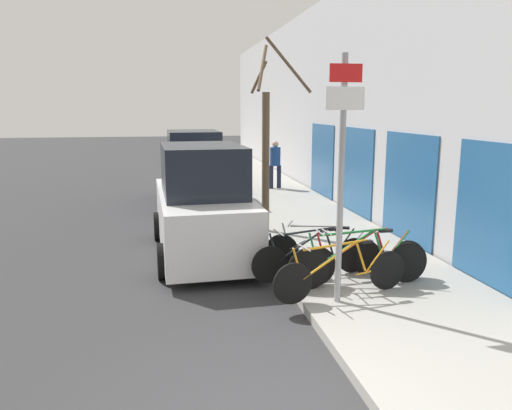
{
  "coord_description": "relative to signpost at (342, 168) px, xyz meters",
  "views": [
    {
      "loc": [
        -0.98,
        -4.2,
        3.03
      ],
      "look_at": [
        0.6,
        4.33,
        1.34
      ],
      "focal_mm": 35.0,
      "sensor_mm": 36.0,
      "label": 1
    }
  ],
  "objects": [
    {
      "name": "bicycle_2",
      "position": [
        0.71,
        0.76,
        -1.64
      ],
      "size": [
        2.3,
        0.44,
        0.92
      ],
      "rotation": [
        0.0,
        0.0,
        1.62
      ],
      "color": "black",
      "rests_on": "sidewalk_curb"
    },
    {
      "name": "bicycle_4",
      "position": [
        0.24,
        1.5,
        -1.67
      ],
      "size": [
        1.92,
        0.89,
        0.85
      ],
      "rotation": [
        0.0,
        0.0,
        1.15
      ],
      "color": "black",
      "rests_on": "sidewalk_curb"
    },
    {
      "name": "pedestrian_near",
      "position": [
        1.44,
        10.76,
        -1.04
      ],
      "size": [
        0.45,
        0.38,
        1.72
      ],
      "rotation": [
        0.0,
        0.0,
        0.08
      ],
      "color": "#1E2338",
      "rests_on": "sidewalk_curb"
    },
    {
      "name": "sidewalk_curb",
      "position": [
        1.07,
        11.41,
        -2.11
      ],
      "size": [
        3.2,
        32.0,
        0.15
      ],
      "color": "#9E9B93",
      "rests_on": "ground"
    },
    {
      "name": "ground_plane",
      "position": [
        -1.53,
        8.61,
        -2.18
      ],
      "size": [
        80.0,
        80.0,
        0.0
      ],
      "primitive_type": "plane",
      "color": "#333335"
    },
    {
      "name": "signpost",
      "position": [
        0.0,
        0.0,
        0.0
      ],
      "size": [
        0.57,
        0.11,
        3.63
      ],
      "color": "#939399",
      "rests_on": "sidewalk_curb"
    },
    {
      "name": "building_facade",
      "position": [
        2.82,
        11.3,
        1.04
      ],
      "size": [
        0.23,
        32.0,
        6.5
      ],
      "color": "#BCBCC1",
      "rests_on": "ground"
    },
    {
      "name": "bicycle_3",
      "position": [
        -0.06,
        1.12,
        -1.66
      ],
      "size": [
        2.2,
        0.51,
        0.87
      ],
      "rotation": [
        0.0,
        0.0,
        1.73
      ],
      "color": "black",
      "rests_on": "sidewalk_curb"
    },
    {
      "name": "street_tree",
      "position": [
        -0.16,
        4.54,
        -0.07
      ],
      "size": [
        1.49,
        1.61,
        4.46
      ],
      "color": "brown",
      "rests_on": "sidewalk_curb"
    },
    {
      "name": "parked_car_1",
      "position": [
        -1.6,
        9.09,
        -1.12
      ],
      "size": [
        2.0,
        4.42,
        2.34
      ],
      "rotation": [
        0.0,
        0.0,
        0.02
      ],
      "color": "navy",
      "rests_on": "ground"
    },
    {
      "name": "parked_car_0",
      "position": [
        -1.77,
        3.32,
        -1.14
      ],
      "size": [
        2.08,
        4.51,
        2.31
      ],
      "rotation": [
        0.0,
        0.0,
        0.04
      ],
      "color": "silver",
      "rests_on": "ground"
    },
    {
      "name": "bicycle_1",
      "position": [
        0.57,
        0.58,
        -1.62
      ],
      "size": [
        2.42,
        0.44,
        0.96
      ],
      "rotation": [
        0.0,
        0.0,
        1.59
      ],
      "color": "black",
      "rests_on": "sidewalk_curb"
    },
    {
      "name": "bicycle_0",
      "position": [
        0.13,
        0.19,
        -1.65
      ],
      "size": [
        2.29,
        0.58,
        0.88
      ],
      "rotation": [
        0.0,
        0.0,
        1.76
      ],
      "color": "black",
      "rests_on": "sidewalk_curb"
    }
  ]
}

